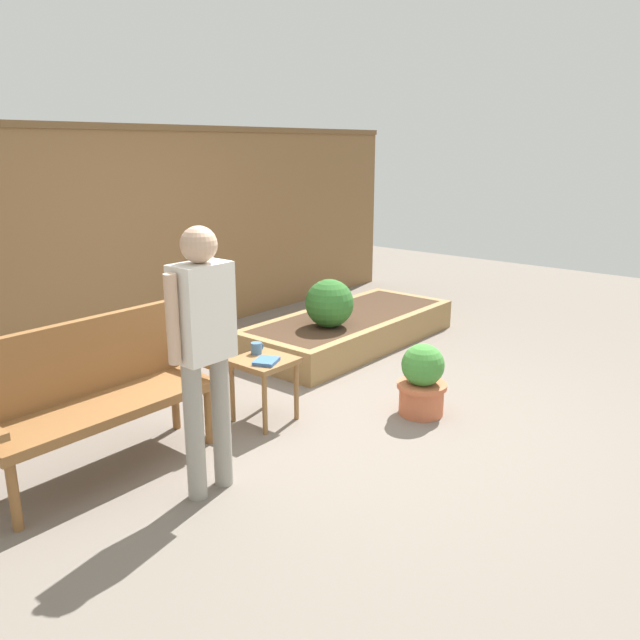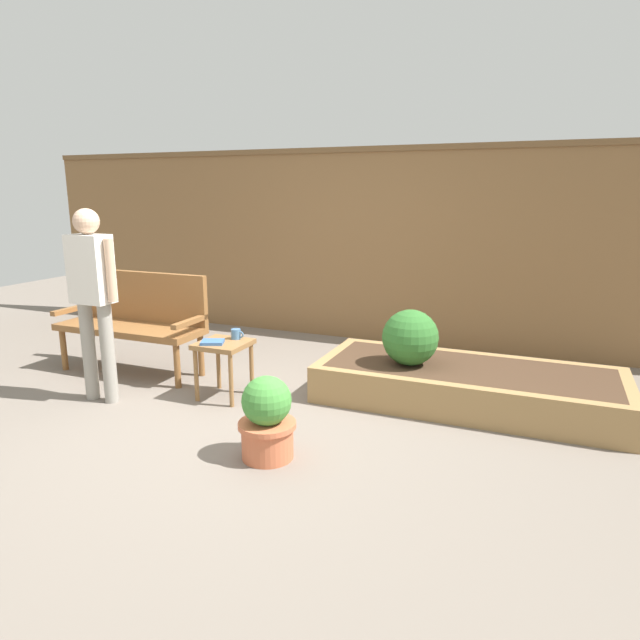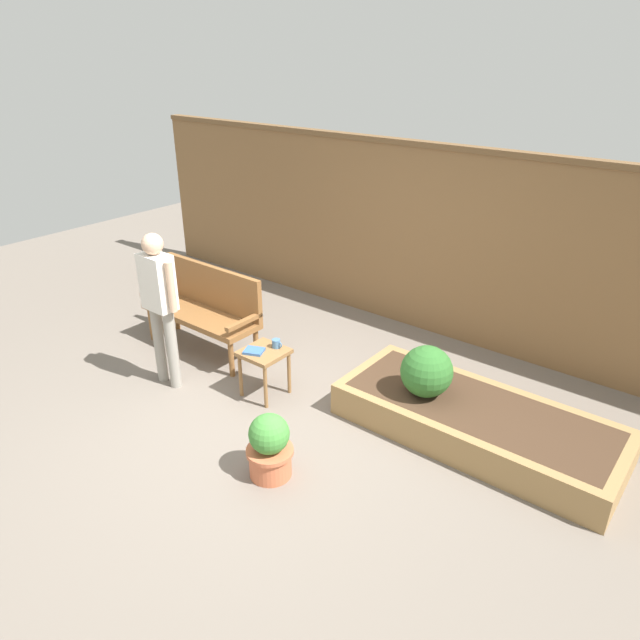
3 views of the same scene
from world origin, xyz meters
name	(u,v)px [view 2 (image 2 of 3)]	position (x,y,z in m)	size (l,w,h in m)	color
ground_plane	(238,417)	(0.00, 0.00, 0.00)	(14.00, 14.00, 0.00)	#70665B
fence_back	(352,244)	(0.00, 2.60, 1.09)	(8.40, 0.14, 2.16)	brown
garden_bench	(135,315)	(-1.48, 0.64, 0.54)	(1.44, 0.48, 0.94)	brown
side_table	(224,352)	(-0.32, 0.33, 0.40)	(0.40, 0.40, 0.48)	olive
cup_on_table	(236,334)	(-0.27, 0.46, 0.52)	(0.12, 0.08, 0.08)	teal
book_on_table	(213,342)	(-0.37, 0.25, 0.49)	(0.18, 0.15, 0.03)	#38609E
potted_boxwood	(267,419)	(0.52, -0.49, 0.27)	(0.38, 0.38, 0.55)	#C66642
raised_planter_bed	(467,385)	(1.57, 0.98, 0.15)	(2.40, 1.00, 0.30)	#997547
shrub_near_bench	(410,338)	(1.11, 0.88, 0.53)	(0.46, 0.46, 0.46)	brown
person_by_bench	(92,289)	(-1.23, -0.11, 0.93)	(0.47, 0.20, 1.56)	gray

